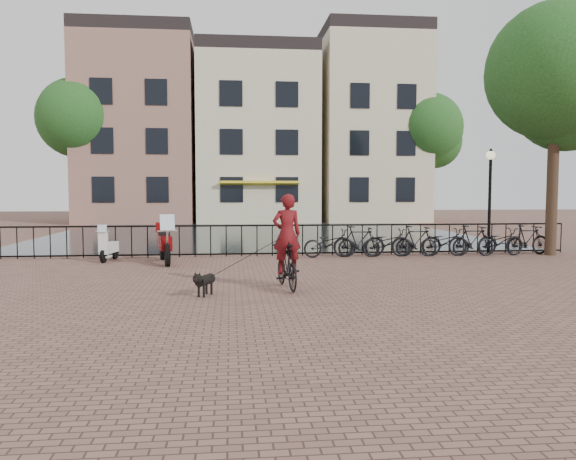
{
  "coord_description": "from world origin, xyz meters",
  "views": [
    {
      "loc": [
        -1.37,
        -10.22,
        2.14
      ],
      "look_at": [
        0.0,
        3.0,
        1.2
      ],
      "focal_mm": 35.0,
      "sensor_mm": 36.0,
      "label": 1
    }
  ],
  "objects": [
    {
      "name": "parked_bike_1",
      "position": [
        2.75,
        7.4,
        0.5
      ],
      "size": [
        1.68,
        0.52,
        1.0
      ],
      "primitive_type": "imported",
      "rotation": [
        0.0,
        0.0,
        1.54
      ],
      "color": "black",
      "rests_on": "ground"
    },
    {
      "name": "cyclist",
      "position": [
        -0.15,
        1.8,
        0.91
      ],
      "size": [
        0.82,
        1.81,
        2.41
      ],
      "rotation": [
        0.0,
        0.0,
        3.28
      ],
      "color": "black",
      "rests_on": "ground"
    },
    {
      "name": "canal_house_mid",
      "position": [
        0.5,
        30.0,
        5.9
      ],
      "size": [
        8.0,
        9.5,
        11.8
      ],
      "color": "beige",
      "rests_on": "ground"
    },
    {
      "name": "parked_bike_2",
      "position": [
        3.7,
        7.4,
        0.45
      ],
      "size": [
        1.76,
        0.75,
        0.9
      ],
      "primitive_type": "imported",
      "rotation": [
        0.0,
        0.0,
        1.66
      ],
      "color": "black",
      "rests_on": "ground"
    },
    {
      "name": "canal_house_right",
      "position": [
        8.5,
        30.0,
        6.65
      ],
      "size": [
        7.0,
        9.0,
        13.3
      ],
      "color": "beige",
      "rests_on": "ground"
    },
    {
      "name": "lamp_post",
      "position": [
        7.2,
        7.6,
        2.38
      ],
      "size": [
        0.3,
        0.3,
        3.45
      ],
      "color": "black",
      "rests_on": "ground"
    },
    {
      "name": "scooter",
      "position": [
        -5.03,
        7.21,
        0.58
      ],
      "size": [
        0.53,
        1.29,
        1.16
      ],
      "rotation": [
        0.0,
        0.0,
        -0.15
      ],
      "color": "silver",
      "rests_on": "ground"
    },
    {
      "name": "parked_bike_3",
      "position": [
        4.65,
        7.4,
        0.5
      ],
      "size": [
        1.67,
        0.49,
        1.0
      ],
      "primitive_type": "imported",
      "rotation": [
        0.0,
        0.0,
        1.58
      ],
      "color": "black",
      "rests_on": "ground"
    },
    {
      "name": "parked_bike_6",
      "position": [
        7.5,
        7.4,
        0.45
      ],
      "size": [
        1.79,
        0.88,
        0.9
      ],
      "primitive_type": "imported",
      "rotation": [
        0.0,
        0.0,
        1.74
      ],
      "color": "black",
      "rests_on": "ground"
    },
    {
      "name": "parked_bike_0",
      "position": [
        1.8,
        7.4,
        0.45
      ],
      "size": [
        1.77,
        0.77,
        0.9
      ],
      "primitive_type": "imported",
      "rotation": [
        0.0,
        0.0,
        1.67
      ],
      "color": "black",
      "rests_on": "ground"
    },
    {
      "name": "tree_far_left",
      "position": [
        -11.0,
        27.0,
        6.73
      ],
      "size": [
        5.04,
        5.04,
        9.27
      ],
      "color": "black",
      "rests_on": "ground"
    },
    {
      "name": "tree_far_right",
      "position": [
        12.0,
        27.0,
        6.35
      ],
      "size": [
        4.76,
        4.76,
        8.76
      ],
      "color": "black",
      "rests_on": "ground"
    },
    {
      "name": "canal_water",
      "position": [
        0.0,
        17.3,
        0.0
      ],
      "size": [
        20.0,
        20.0,
        0.0
      ],
      "primitive_type": "plane",
      "color": "black",
      "rests_on": "ground"
    },
    {
      "name": "railing",
      "position": [
        0.0,
        8.0,
        0.5
      ],
      "size": [
        20.0,
        0.05,
        1.02
      ],
      "color": "black",
      "rests_on": "ground"
    },
    {
      "name": "ground",
      "position": [
        0.0,
        0.0,
        0.0
      ],
      "size": [
        100.0,
        100.0,
        0.0
      ],
      "primitive_type": "plane",
      "color": "brown",
      "rests_on": "ground"
    },
    {
      "name": "parked_bike_7",
      "position": [
        8.45,
        7.4,
        0.5
      ],
      "size": [
        1.72,
        0.75,
        1.0
      ],
      "primitive_type": "imported",
      "rotation": [
        0.0,
        0.0,
        1.74
      ],
      "color": "black",
      "rests_on": "ground"
    },
    {
      "name": "dog",
      "position": [
        -1.88,
        1.18,
        0.26
      ],
      "size": [
        0.54,
        0.79,
        0.51
      ],
      "rotation": [
        0.0,
        0.0,
        -0.43
      ],
      "color": "black",
      "rests_on": "ground"
    },
    {
      "name": "tree_near_right",
      "position": [
        9.2,
        7.3,
        5.97
      ],
      "size": [
        4.48,
        4.48,
        8.24
      ],
      "color": "black",
      "rests_on": "ground"
    },
    {
      "name": "motorcycle",
      "position": [
        -3.3,
        6.54,
        0.75
      ],
      "size": [
        0.91,
        2.16,
        1.5
      ],
      "rotation": [
        0.0,
        0.0,
        0.2
      ],
      "color": "maroon",
      "rests_on": "ground"
    },
    {
      "name": "canal_house_left",
      "position": [
        -7.5,
        30.0,
        6.4
      ],
      "size": [
        7.5,
        9.0,
        12.8
      ],
      "color": "#996459",
      "rests_on": "ground"
    },
    {
      "name": "parked_bike_4",
      "position": [
        5.6,
        7.4,
        0.45
      ],
      "size": [
        1.75,
        0.71,
        0.9
      ],
      "primitive_type": "imported",
      "rotation": [
        0.0,
        0.0,
        1.64
      ],
      "color": "black",
      "rests_on": "ground"
    },
    {
      "name": "parked_bike_5",
      "position": [
        6.55,
        7.4,
        0.5
      ],
      "size": [
        1.68,
        0.52,
        1.0
      ],
      "primitive_type": "imported",
      "rotation": [
        0.0,
        0.0,
        1.6
      ],
      "color": "black",
      "rests_on": "ground"
    }
  ]
}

